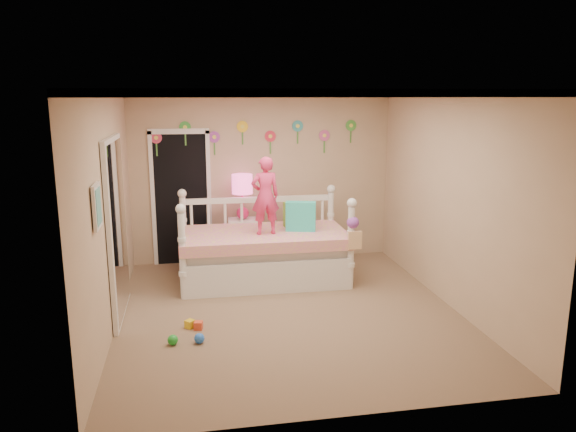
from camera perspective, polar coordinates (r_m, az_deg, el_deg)
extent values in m
cube|color=#7F684C|center=(6.71, 0.08, -9.93)|extent=(4.00, 4.50, 0.01)
cube|color=white|center=(6.20, 0.08, 12.88)|extent=(4.00, 4.50, 0.01)
cube|color=tan|center=(8.52, -2.65, 3.98)|extent=(4.00, 0.01, 2.60)
cube|color=tan|center=(6.29, -18.15, 0.32)|extent=(0.01, 4.50, 2.60)
cube|color=tan|center=(6.96, 16.50, 1.56)|extent=(0.01, 4.50, 2.60)
cube|color=#27BDC4|center=(7.61, 1.33, -0.03)|extent=(0.43, 0.25, 0.41)
cube|color=#75BF3A|center=(7.87, 0.94, 0.19)|extent=(0.39, 0.19, 0.36)
imported|color=#ED356C|center=(7.37, -2.38, 2.12)|extent=(0.41, 0.29, 1.06)
cube|color=white|center=(8.37, -4.67, -2.76)|extent=(0.46, 0.37, 0.73)
sphere|color=#D41C5B|center=(8.26, -4.73, 0.30)|extent=(0.19, 0.19, 0.19)
cylinder|color=#D41C5B|center=(8.22, -4.75, 1.63)|extent=(0.03, 0.03, 0.39)
cylinder|color=#F34995|center=(8.18, -4.78, 3.33)|extent=(0.31, 0.31, 0.29)
cube|color=black|center=(8.47, -11.03, 1.90)|extent=(0.90, 0.04, 2.07)
cube|color=white|center=(6.63, -17.32, -1.24)|extent=(0.07, 1.30, 2.10)
cube|color=white|center=(5.36, -19.25, 0.95)|extent=(0.05, 0.34, 0.42)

